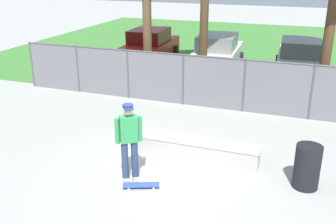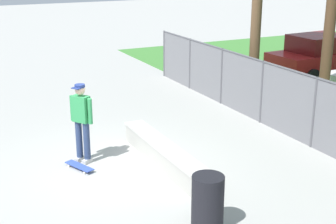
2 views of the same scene
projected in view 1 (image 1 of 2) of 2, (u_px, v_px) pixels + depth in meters
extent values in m
plane|color=#9E9E99|center=(162.00, 174.00, 9.22)|extent=(80.00, 80.00, 0.00)
cube|color=#3D7A33|center=(255.00, 49.00, 22.49)|extent=(26.62, 20.00, 0.02)
cube|color=#A8A59E|center=(190.00, 149.00, 9.96)|extent=(3.47, 0.46, 0.44)
cube|color=beige|center=(190.00, 140.00, 9.87)|extent=(3.51, 0.50, 0.06)
cube|color=beige|center=(136.00, 178.00, 8.93)|extent=(0.24, 0.28, 0.10)
cube|color=beige|center=(126.00, 180.00, 8.88)|extent=(0.24, 0.28, 0.10)
cylinder|color=navy|center=(135.00, 159.00, 8.78)|extent=(0.15, 0.15, 0.88)
cylinder|color=navy|center=(125.00, 160.00, 8.73)|extent=(0.15, 0.15, 0.88)
cube|color=#2D8C4C|center=(129.00, 129.00, 8.49)|extent=(0.44, 0.40, 0.60)
cylinder|color=#2D8C4C|center=(140.00, 129.00, 8.56)|extent=(0.10, 0.10, 0.58)
cylinder|color=#2D8C4C|center=(117.00, 131.00, 8.44)|extent=(0.10, 0.10, 0.58)
sphere|color=beige|center=(128.00, 110.00, 8.34)|extent=(0.22, 0.22, 0.22)
cylinder|color=navy|center=(128.00, 106.00, 8.31)|extent=(0.23, 0.23, 0.06)
cube|color=navy|center=(129.00, 109.00, 8.20)|extent=(0.23, 0.21, 0.02)
cube|color=#334CB2|center=(141.00, 185.00, 8.62)|extent=(0.82, 0.49, 0.02)
cube|color=#B2B2B7|center=(129.00, 186.00, 8.62)|extent=(0.11, 0.15, 0.02)
cube|color=#B2B2B7|center=(154.00, 185.00, 8.64)|extent=(0.11, 0.15, 0.02)
cylinder|color=silver|center=(129.00, 185.00, 8.71)|extent=(0.06, 0.05, 0.05)
cylinder|color=silver|center=(129.00, 189.00, 8.55)|extent=(0.06, 0.05, 0.05)
cylinder|color=silver|center=(154.00, 185.00, 8.73)|extent=(0.06, 0.05, 0.05)
cylinder|color=silver|center=(154.00, 189.00, 8.57)|extent=(0.06, 0.05, 0.05)
cylinder|color=#4C4C51|center=(32.00, 65.00, 15.45)|extent=(0.07, 0.07, 1.79)
cylinder|color=#4C4C51|center=(78.00, 69.00, 14.79)|extent=(0.07, 0.07, 1.79)
cylinder|color=#4C4C51|center=(128.00, 74.00, 14.12)|extent=(0.07, 0.07, 1.79)
cylinder|color=#4C4C51|center=(183.00, 80.00, 13.46)|extent=(0.07, 0.07, 1.79)
cylinder|color=#4C4C51|center=(244.00, 86.00, 12.79)|extent=(0.07, 0.07, 1.79)
cylinder|color=#4C4C51|center=(312.00, 92.00, 12.13)|extent=(0.07, 0.07, 1.79)
cylinder|color=#4C4C51|center=(214.00, 57.00, 12.82)|extent=(14.62, 0.05, 0.05)
cube|color=slate|center=(213.00, 83.00, 13.13)|extent=(14.62, 0.01, 1.79)
cylinder|color=brown|center=(147.00, 25.00, 14.24)|extent=(0.32, 0.32, 5.04)
cylinder|color=#513823|center=(204.00, 18.00, 14.71)|extent=(0.32, 0.32, 5.42)
cylinder|color=#513823|center=(328.00, 45.00, 12.57)|extent=(0.32, 0.32, 4.39)
cube|color=#B21E1E|center=(150.00, 49.00, 19.37)|extent=(2.00, 4.28, 0.70)
cube|color=#621010|center=(149.00, 36.00, 19.00)|extent=(1.70, 2.18, 0.64)
cylinder|color=black|center=(143.00, 49.00, 20.91)|extent=(0.25, 0.65, 0.64)
cylinder|color=black|center=(175.00, 52.00, 20.41)|extent=(0.25, 0.65, 0.64)
cylinder|color=black|center=(123.00, 60.00, 18.58)|extent=(0.25, 0.65, 0.64)
cylinder|color=black|center=(159.00, 63.00, 18.09)|extent=(0.25, 0.65, 0.64)
cube|color=silver|center=(217.00, 56.00, 17.88)|extent=(2.00, 4.28, 0.70)
cube|color=gray|center=(217.00, 42.00, 17.50)|extent=(1.70, 2.18, 0.64)
cylinder|color=black|center=(204.00, 56.00, 19.41)|extent=(0.25, 0.65, 0.64)
cylinder|color=black|center=(240.00, 59.00, 18.92)|extent=(0.25, 0.65, 0.64)
cylinder|color=black|center=(191.00, 69.00, 17.09)|extent=(0.25, 0.65, 0.64)
cylinder|color=black|center=(232.00, 72.00, 16.59)|extent=(0.25, 0.65, 0.64)
cube|color=#B7BABF|center=(299.00, 62.00, 16.80)|extent=(2.00, 4.28, 0.70)
cube|color=slate|center=(301.00, 47.00, 16.43)|extent=(1.70, 2.18, 0.64)
cylinder|color=black|center=(278.00, 62.00, 18.33)|extent=(0.25, 0.65, 0.64)
cylinder|color=black|center=(319.00, 64.00, 17.84)|extent=(0.25, 0.65, 0.64)
cylinder|color=black|center=(275.00, 76.00, 16.01)|extent=(0.25, 0.65, 0.64)
cylinder|color=black|center=(322.00, 80.00, 15.51)|extent=(0.25, 0.65, 0.64)
cylinder|color=black|center=(307.00, 167.00, 8.52)|extent=(0.56, 0.56, 1.00)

